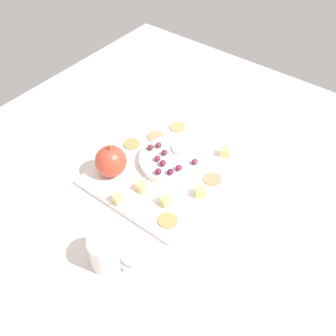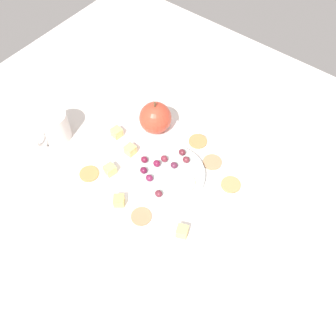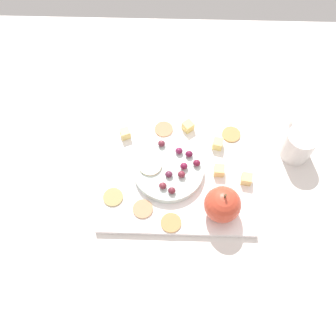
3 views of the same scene
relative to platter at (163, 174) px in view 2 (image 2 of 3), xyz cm
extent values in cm
cube|color=silver|center=(0.95, -1.81, -2.45)|extent=(121.94, 109.34, 3.49)
cube|color=white|center=(0.00, 0.00, 0.00)|extent=(35.10, 29.72, 1.40)
cylinder|color=silver|center=(-2.02, 0.21, 1.63)|extent=(16.35, 16.35, 1.86)
sphere|color=#C8422C|center=(9.69, -9.42, 4.67)|extent=(7.93, 7.93, 7.93)
cylinder|color=brown|center=(9.69, -9.42, 9.23)|extent=(0.50, 0.50, 1.20)
cube|color=#EDCD72|center=(-12.83, 9.76, 1.85)|extent=(3.01, 3.01, 2.31)
cube|color=#F2CB74|center=(9.65, 0.22, 1.85)|extent=(2.47, 2.47, 2.31)
cube|color=#EBD474|center=(9.56, 7.41, 1.85)|extent=(2.76, 2.76, 2.31)
cube|color=#E8C673|center=(15.81, -2.14, 1.85)|extent=(2.66, 2.66, 2.31)
cube|color=#EFCA68|center=(2.44, 12.29, 1.85)|extent=(3.24, 3.24, 2.31)
cylinder|color=tan|center=(-14.32, -6.75, 0.90)|extent=(4.52, 4.52, 0.40)
cylinder|color=tan|center=(-1.14, -12.45, 0.90)|extent=(4.52, 4.52, 0.40)
cylinder|color=tan|center=(13.11, 10.80, 0.90)|extent=(4.52, 4.52, 0.40)
cylinder|color=tan|center=(-3.53, 11.91, 0.90)|extent=(4.52, 4.52, 0.40)
cylinder|color=tan|center=(-7.46, -9.39, 0.90)|extent=(4.52, 4.52, 0.40)
ellipsoid|color=maroon|center=(2.63, 3.55, 3.31)|extent=(1.71, 1.54, 1.50)
ellipsoid|color=#5E233B|center=(-1.89, -1.62, 3.25)|extent=(1.71, 1.54, 1.37)
ellipsoid|color=maroon|center=(-3.85, 6.25, 3.29)|extent=(1.71, 1.54, 1.45)
ellipsoid|color=maroon|center=(0.30, 4.35, 3.33)|extent=(1.71, 1.54, 1.52)
ellipsoid|color=maroon|center=(-3.16, -4.72, 3.29)|extent=(1.71, 1.54, 1.46)
ellipsoid|color=maroon|center=(4.39, 1.19, 3.36)|extent=(1.71, 1.54, 1.59)
ellipsoid|color=maroon|center=(1.47, 0.30, 3.37)|extent=(1.71, 1.54, 1.62)
ellipsoid|color=maroon|center=(1.04, -2.23, 3.36)|extent=(1.71, 1.54, 1.59)
ellipsoid|color=maroon|center=(-1.15, -5.86, 3.30)|extent=(1.71, 1.54, 1.48)
cylinder|color=beige|center=(-6.24, 0.59, 2.86)|extent=(5.34, 5.34, 0.60)
cylinder|color=silver|center=(28.36, 6.73, 3.19)|extent=(7.11, 7.11, 7.78)
torus|color=silver|center=(27.69, 11.43, 3.19)|extent=(1.36, 4.07, 4.00)
camera|label=1|loc=(55.06, 43.10, 72.66)|focal=42.03mm
camera|label=2|loc=(-33.14, 40.64, 77.19)|focal=42.83mm
camera|label=3|loc=(-1.00, -40.82, 79.65)|focal=40.79mm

